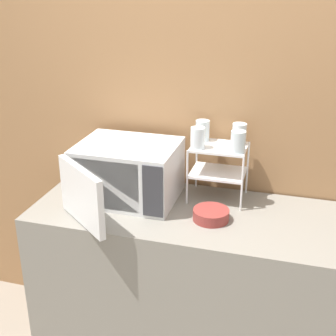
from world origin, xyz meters
name	(u,v)px	position (x,y,z in m)	size (l,w,h in m)	color
wall_back	(215,119)	(0.00, 0.66, 1.30)	(8.00, 0.06, 2.60)	#9E7047
counter	(196,291)	(0.00, 0.31, 0.46)	(1.63, 0.62, 0.93)	gray
microwave	(126,173)	(-0.39, 0.36, 1.07)	(0.51, 0.65, 0.29)	silver
dish_rack	(219,161)	(0.06, 0.49, 1.13)	(0.28, 0.22, 0.29)	white
glass_front_left	(198,138)	(-0.04, 0.44, 1.27)	(0.07, 0.07, 0.10)	silver
glass_back_right	(239,134)	(0.15, 0.55, 1.27)	(0.07, 0.07, 0.10)	silver
glass_front_right	(238,142)	(0.16, 0.43, 1.27)	(0.07, 0.07, 0.10)	silver
glass_back_left	(203,131)	(-0.04, 0.55, 1.27)	(0.07, 0.07, 0.10)	silver
bowl	(211,215)	(0.07, 0.26, 0.95)	(0.17, 0.17, 0.05)	maroon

